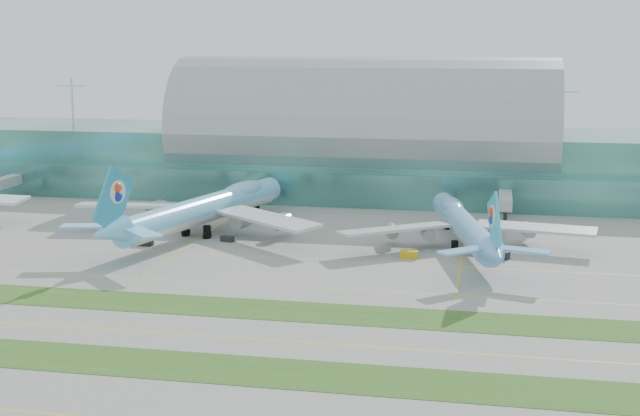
# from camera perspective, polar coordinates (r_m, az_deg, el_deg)

# --- Properties ---
(ground) EXTENTS (700.00, 700.00, 0.00)m
(ground) POSITION_cam_1_polar(r_m,az_deg,el_deg) (163.27, -3.73, -6.72)
(ground) COLOR gray
(ground) RESTS_ON ground
(terminal) EXTENTS (340.00, 69.10, 36.00)m
(terminal) POSITION_cam_1_polar(r_m,az_deg,el_deg) (284.17, 2.86, 3.82)
(terminal) COLOR #3D7A75
(terminal) RESTS_ON ground
(grass_strip_near) EXTENTS (420.00, 12.00, 0.08)m
(grass_strip_near) POSITION_cam_1_polar(r_m,az_deg,el_deg) (137.91, -6.73, -10.15)
(grass_strip_near) COLOR #2D591E
(grass_strip_near) RESTS_ON ground
(grass_strip_far) EXTENTS (420.00, 12.00, 0.08)m
(grass_strip_far) POSITION_cam_1_polar(r_m,az_deg,el_deg) (165.10, -3.55, -6.50)
(grass_strip_far) COLOR #2D591E
(grass_strip_far) RESTS_ON ground
(taxiline_b) EXTENTS (420.00, 0.35, 0.01)m
(taxiline_b) POSITION_cam_1_polar(r_m,az_deg,el_deg) (150.47, -5.09, -8.30)
(taxiline_b) COLOR yellow
(taxiline_b) RESTS_ON ground
(taxiline_c) EXTENTS (420.00, 0.35, 0.01)m
(taxiline_c) POSITION_cam_1_polar(r_m,az_deg,el_deg) (179.97, -2.27, -5.02)
(taxiline_c) COLOR yellow
(taxiline_c) RESTS_ON ground
(taxiline_d) EXTENTS (420.00, 0.35, 0.01)m
(taxiline_d) POSITION_cam_1_polar(r_m,az_deg,el_deg) (200.70, -0.82, -3.32)
(taxiline_d) COLOR yellow
(taxiline_d) RESTS_ON ground
(airliner_b) EXTENTS (68.68, 79.43, 22.25)m
(airliner_b) POSITION_cam_1_polar(r_m,az_deg,el_deg) (227.58, -7.30, 0.07)
(airliner_b) COLOR #71C7F9
(airliner_b) RESTS_ON ground
(airliner_c) EXTENTS (59.80, 68.92, 19.17)m
(airliner_c) POSITION_cam_1_polar(r_m,az_deg,el_deg) (212.79, 9.19, -1.01)
(airliner_c) COLOR #6EB1F3
(airliner_c) RESTS_ON ground
(gse_c) EXTENTS (3.93, 1.95, 1.64)m
(gse_c) POSITION_cam_1_polar(r_m,az_deg,el_deg) (217.85, -11.15, -2.17)
(gse_c) COLOR black
(gse_c) RESTS_ON ground
(gse_d) EXTENTS (3.51, 2.40, 1.36)m
(gse_d) POSITION_cam_1_polar(r_m,az_deg,el_deg) (219.22, -5.96, -1.97)
(gse_d) COLOR black
(gse_d) RESTS_ON ground
(gse_e) EXTENTS (3.99, 2.23, 1.73)m
(gse_e) POSITION_cam_1_polar(r_m,az_deg,el_deg) (202.88, 5.72, -2.97)
(gse_e) COLOR #CE9F0C
(gse_e) RESTS_ON ground
(gse_f) EXTENTS (3.94, 3.01, 1.73)m
(gse_f) POSITION_cam_1_polar(r_m,az_deg,el_deg) (205.49, 11.54, -2.96)
(gse_f) COLOR black
(gse_f) RESTS_ON ground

